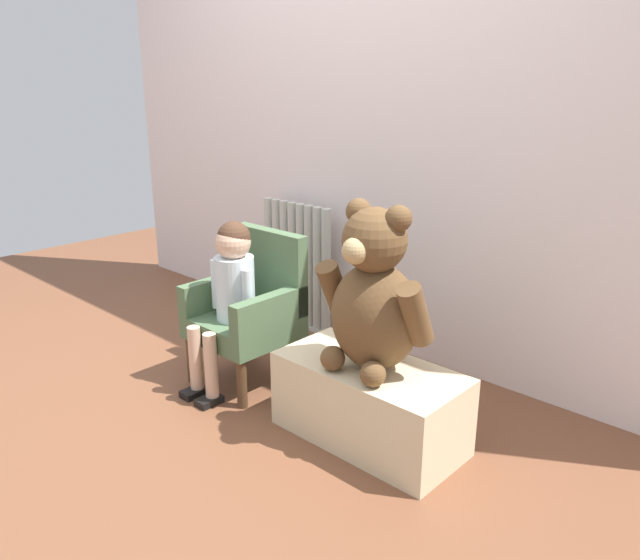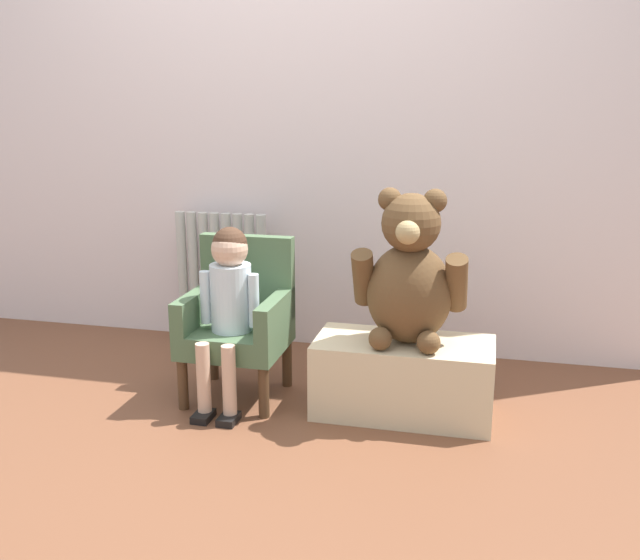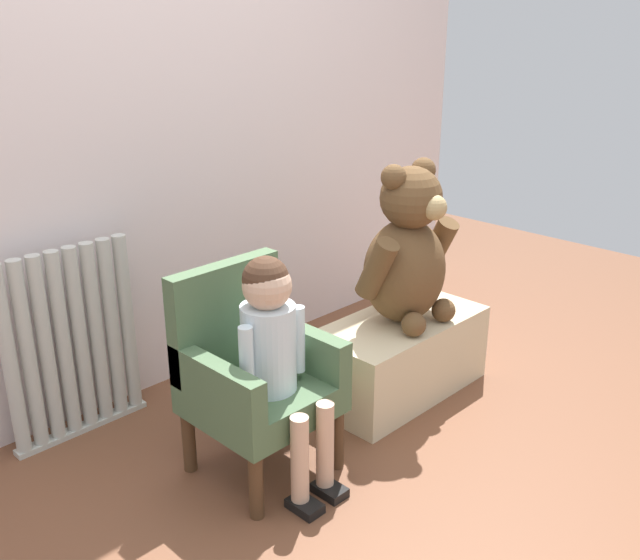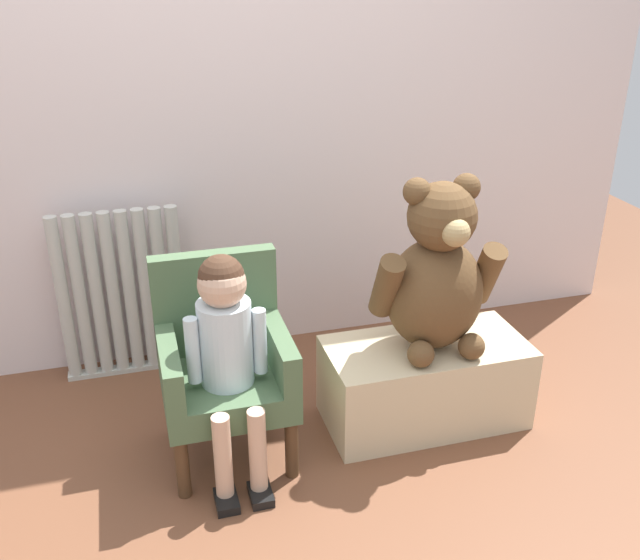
% 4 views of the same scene
% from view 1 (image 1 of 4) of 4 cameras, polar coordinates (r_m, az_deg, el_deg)
% --- Properties ---
extents(ground_plane, '(6.00, 6.00, 0.00)m').
position_cam_1_polar(ground_plane, '(2.62, -14.80, -12.98)').
color(ground_plane, brown).
extents(back_wall, '(3.80, 0.05, 2.40)m').
position_cam_1_polar(back_wall, '(3.11, 4.26, 15.76)').
color(back_wall, silver).
rests_on(back_wall, ground_plane).
extents(radiator, '(0.50, 0.05, 0.69)m').
position_cam_1_polar(radiator, '(3.40, -2.14, 1.30)').
color(radiator, beige).
rests_on(radiator, ground_plane).
extents(child_armchair, '(0.41, 0.40, 0.68)m').
position_cam_1_polar(child_armchair, '(2.80, -6.33, -2.52)').
color(child_armchair, '#4A6644').
rests_on(child_armchair, ground_plane).
extents(child_figure, '(0.25, 0.35, 0.75)m').
position_cam_1_polar(child_figure, '(2.69, -8.22, -0.15)').
color(child_figure, silver).
rests_on(child_figure, ground_plane).
extents(low_bench, '(0.71, 0.35, 0.31)m').
position_cam_1_polar(low_bench, '(2.40, 4.53, -11.11)').
color(low_bench, beige).
rests_on(low_bench, ground_plane).
extents(large_teddy_bear, '(0.45, 0.31, 0.61)m').
position_cam_1_polar(large_teddy_bear, '(2.22, 4.97, -1.65)').
color(large_teddy_bear, brown).
rests_on(large_teddy_bear, low_bench).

